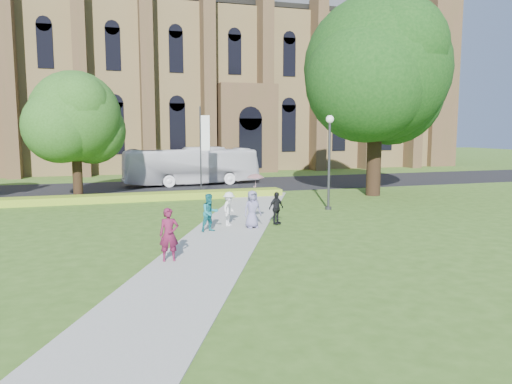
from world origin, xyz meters
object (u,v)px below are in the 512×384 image
object	(u,v)px
pedestrian_0	(169,235)
tour_coach	(191,166)
streetlamp	(329,151)
large_tree	(377,70)

from	to	relation	value
pedestrian_0	tour_coach	bearing A→B (deg)	80.85
streetlamp	pedestrian_0	xyz separation A→B (m)	(-10.02, -8.43, -2.35)
streetlamp	large_tree	world-z (taller)	large_tree
streetlamp	tour_coach	size ratio (longest dim) A/B	0.49
tour_coach	large_tree	bearing A→B (deg)	-138.16
large_tree	tour_coach	xyz separation A→B (m)	(-10.63, 9.90, -6.84)
large_tree	pedestrian_0	size ratio (longest dim) A/B	7.27
streetlamp	pedestrian_0	bearing A→B (deg)	-139.92
streetlamp	pedestrian_0	world-z (taller)	streetlamp
large_tree	pedestrian_0	distance (m)	21.52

